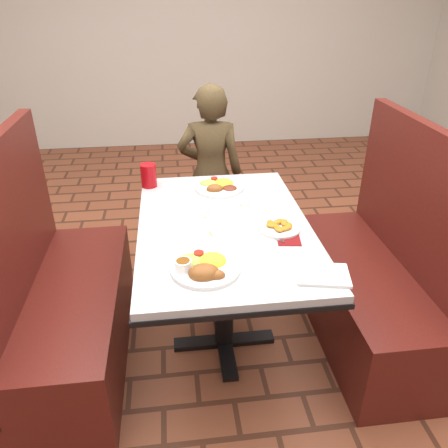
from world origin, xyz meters
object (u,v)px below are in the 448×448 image
at_px(plantain_plate, 279,227).
at_px(red_tumbler, 149,175).
at_px(booth_bench_right, 371,284).
at_px(booth_bench_left, 65,308).
at_px(near_dinner_plate, 204,264).
at_px(diner_person, 211,174).
at_px(far_dinner_plate, 219,184).
at_px(dining_table, 224,241).

distance_m(plantain_plate, red_tumbler, 0.83).
height_order(booth_bench_right, plantain_plate, booth_bench_right).
relative_size(booth_bench_left, red_tumbler, 9.29).
relative_size(booth_bench_right, plantain_plate, 6.14).
xyz_separation_m(near_dinner_plate, red_tumbler, (-0.23, 0.86, 0.03)).
bearing_deg(plantain_plate, diner_person, 101.36).
bearing_deg(near_dinner_plate, plantain_plate, 37.88).
relative_size(diner_person, near_dinner_plate, 4.37).
relative_size(far_dinner_plate, red_tumbler, 2.06).
bearing_deg(booth_bench_right, far_dinner_plate, 152.02).
height_order(diner_person, plantain_plate, diner_person).
height_order(dining_table, plantain_plate, plantain_plate).
relative_size(diner_person, red_tumbler, 9.37).
relative_size(booth_bench_left, diner_person, 0.99).
xyz_separation_m(booth_bench_left, booth_bench_right, (1.60, 0.00, 0.00)).
relative_size(plantain_plate, red_tumbler, 1.51).
relative_size(booth_bench_right, far_dinner_plate, 4.51).
xyz_separation_m(far_dinner_plate, red_tumbler, (-0.38, 0.08, 0.04)).
bearing_deg(diner_person, booth_bench_right, 133.86).
xyz_separation_m(booth_bench_left, diner_person, (0.83, 0.99, 0.28)).
bearing_deg(plantain_plate, booth_bench_right, 8.31).
xyz_separation_m(booth_bench_right, plantain_plate, (-0.55, -0.08, 0.43)).
bearing_deg(near_dinner_plate, booth_bench_right, 21.81).
bearing_deg(booth_bench_left, dining_table, 0.00).
height_order(booth_bench_right, red_tumbler, booth_bench_right).
height_order(booth_bench_right, far_dinner_plate, booth_bench_right).
bearing_deg(diner_person, far_dinner_plate, 95.29).
relative_size(booth_bench_right, diner_person, 0.99).
xyz_separation_m(near_dinner_plate, far_dinner_plate, (0.15, 0.78, -0.01)).
height_order(booth_bench_left, plantain_plate, booth_bench_left).
distance_m(booth_bench_left, booth_bench_right, 1.60).
bearing_deg(booth_bench_right, diner_person, 127.83).
distance_m(diner_person, red_tumbler, 0.67).
bearing_deg(near_dinner_plate, dining_table, 71.30).
bearing_deg(red_tumbler, booth_bench_left, -131.82).
bearing_deg(booth_bench_right, booth_bench_left, 180.00).
relative_size(dining_table, diner_person, 1.00).
xyz_separation_m(booth_bench_left, plantain_plate, (1.04, -0.08, 0.43)).
distance_m(near_dinner_plate, far_dinner_plate, 0.79).
bearing_deg(booth_bench_left, red_tumbler, 48.18).
height_order(diner_person, far_dinner_plate, diner_person).
relative_size(booth_bench_left, near_dinner_plate, 4.34).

